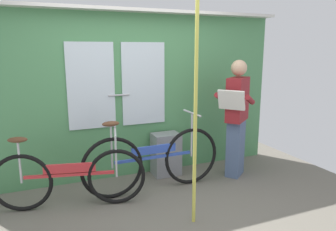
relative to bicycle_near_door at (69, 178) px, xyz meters
name	(u,v)px	position (x,y,z in m)	size (l,w,h in m)	color
ground_plane	(170,219)	(0.94, -0.64, -0.37)	(5.26, 4.28, 0.04)	#666056
train_door_wall	(132,92)	(0.93, 0.70, 0.82)	(4.26, 0.28, 2.23)	#4C8C56
bicycle_near_door	(69,178)	(0.00, 0.00, 0.00)	(1.62, 0.53, 0.86)	black
bicycle_leaning_behind	(153,160)	(1.00, 0.05, 0.05)	(1.79, 0.44, 0.96)	black
passenger_reading_newspaper	(237,116)	(2.22, 0.09, 0.49)	(0.61, 0.58, 1.59)	slate
trash_bin_by_wall	(166,154)	(1.34, 0.48, -0.05)	(0.37, 0.28, 0.59)	gray
handrail_pole	(195,117)	(1.13, -0.80, 0.75)	(0.04, 0.04, 2.19)	#C6C14C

